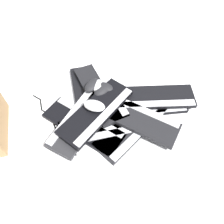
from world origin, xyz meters
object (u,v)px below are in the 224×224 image
Objects in this scene: mouse_5 at (94,106)px; keyboard_5 at (82,118)px; mouse_3 at (92,85)px; keyboard_3 at (146,105)px; keyboard_9 at (136,118)px; mouse_2 at (102,90)px; keyboard_2 at (132,126)px; mouse_4 at (89,127)px; keyboard_1 at (102,127)px; keyboard_7 at (97,111)px; keyboard_0 at (84,125)px; keyboard_8 at (100,92)px; mouse_0 at (104,87)px; keyboard_6 at (154,98)px; keyboard_4 at (88,94)px; mouse_1 at (99,87)px.

keyboard_5 is at bearing -138.73° from mouse_5.
keyboard_3 is at bearing 102.26° from mouse_3.
keyboard_9 is 4.08× the size of mouse_2.
mouse_4 is at bearing 1.60° from keyboard_2.
keyboard_7 is (0.02, -0.06, 0.06)m from keyboard_1.
keyboard_2 is 0.96× the size of keyboard_9.
mouse_5 is (0.19, -0.08, 0.10)m from keyboard_2.
keyboard_0 is at bearing 97.34° from keyboard_5.
keyboard_2 is 0.20m from keyboard_7.
keyboard_0 is at bearing 26.83° from keyboard_7.
keyboard_3 is 0.35m from mouse_4.
keyboard_2 is 0.27m from keyboard_8.
mouse_0 is at bearing -51.11° from keyboard_9.
mouse_5 is at bearing 13.23° from keyboard_6.
mouse_4 is at bearing 116.98° from keyboard_5.
keyboard_9 is 4.08× the size of mouse_5.
mouse_0 reaches higher than keyboard_3.
keyboard_0 is 0.06m from mouse_4.
keyboard_4 is at bearing -74.52° from keyboard_7.
mouse_5 is at bearing -22.72° from keyboard_2.
keyboard_0 is 0.21m from keyboard_4.
keyboard_5 is at bearing -54.11° from mouse_4.
mouse_2 is (0.23, -0.07, 0.07)m from keyboard_3.
mouse_0 is at bearing 82.45° from mouse_1.
mouse_3 is (0.20, -0.24, 0.07)m from keyboard_2.
mouse_5 is (0.03, 0.15, 0.03)m from mouse_1.
keyboard_0 is 0.04m from keyboard_5.
keyboard_2 is 1.01× the size of keyboard_7.
keyboard_8 is at bearing -19.88° from keyboard_3.
keyboard_4 is (0.32, -0.10, 0.00)m from keyboard_3.
keyboard_8 is at bearing -55.65° from keyboard_2.
keyboard_2 is at bearing 55.03° from keyboard_3.
mouse_3 is at bearing -80.45° from keyboard_1.
keyboard_8 is (0.25, -0.09, 0.03)m from keyboard_3.
keyboard_5 is at bearing 58.35° from keyboard_8.
mouse_2 is at bearing -102.76° from mouse_4.
mouse_0 is (0.16, -0.19, 0.04)m from keyboard_9.
mouse_1 reaches higher than keyboard_5.
mouse_1 is (0.25, -0.09, 0.07)m from keyboard_3.
mouse_5 is (-0.01, 0.16, 0.03)m from mouse_3.
keyboard_9 is at bearing 9.65° from mouse_5.
keyboard_7 is at bearing -70.12° from keyboard_1.
mouse_2 is (-0.12, -0.15, 0.04)m from keyboard_5.
mouse_0 is at bearing -106.11° from keyboard_7.
keyboard_1 is at bearing -3.17° from keyboard_2.
keyboard_2 is at bearing 71.73° from mouse_3.
mouse_1 and mouse_3 have the same top height.
keyboard_9 is 4.08× the size of mouse_4.
mouse_0 is at bearing -126.21° from keyboard_5.
mouse_2 is 1.00× the size of mouse_3.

